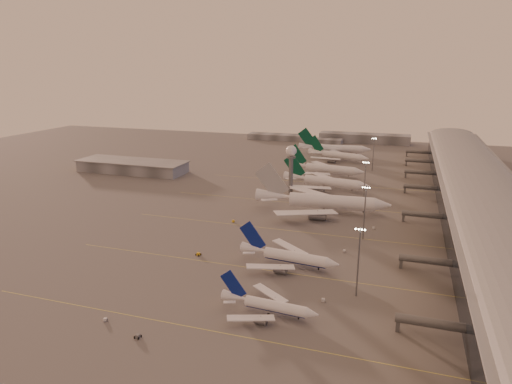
% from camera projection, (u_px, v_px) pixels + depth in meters
% --- Properties ---
extents(ground, '(700.00, 700.00, 0.00)m').
position_uv_depth(ground, '(201.00, 273.00, 172.93)').
color(ground, '#535151').
rests_on(ground, ground).
extents(taxiway_markings, '(180.00, 185.25, 0.02)m').
position_uv_depth(taxiway_markings, '(309.00, 232.00, 215.16)').
color(taxiway_markings, '#DDD24E').
rests_on(taxiway_markings, ground).
extents(terminal, '(57.00, 362.00, 23.04)m').
position_uv_depth(terminal, '(477.00, 195.00, 238.43)').
color(terminal, black).
rests_on(terminal, ground).
extents(hangar, '(82.00, 27.00, 8.50)m').
position_uv_depth(hangar, '(132.00, 166.00, 336.05)').
color(hangar, '#5A5C60').
rests_on(hangar, ground).
extents(radar_tower, '(6.40, 6.40, 31.10)m').
position_uv_depth(radar_tower, '(291.00, 160.00, 275.67)').
color(radar_tower, slate).
rests_on(radar_tower, ground).
extents(mast_a, '(3.60, 0.56, 25.00)m').
position_uv_depth(mast_a, '(358.00, 259.00, 151.80)').
color(mast_a, slate).
rests_on(mast_a, ground).
extents(mast_b, '(3.60, 0.56, 25.00)m').
position_uv_depth(mast_b, '(365.00, 210.00, 203.05)').
color(mast_b, slate).
rests_on(mast_b, ground).
extents(mast_c, '(3.60, 0.56, 25.00)m').
position_uv_depth(mast_c, '(365.00, 181.00, 254.90)').
color(mast_c, slate).
rests_on(mast_c, ground).
extents(mast_d, '(3.60, 0.56, 25.00)m').
position_uv_depth(mast_d, '(373.00, 152.00, 337.89)').
color(mast_d, slate).
rests_on(mast_d, ground).
extents(distant_horizon, '(165.00, 37.50, 9.00)m').
position_uv_depth(distant_horizon, '(337.00, 138.00, 468.74)').
color(distant_horizon, '#5A5C60').
rests_on(distant_horizon, ground).
extents(narrowbody_near, '(32.98, 26.26, 12.88)m').
position_uv_depth(narrowbody_near, '(269.00, 307.00, 143.39)').
color(narrowbody_near, white).
rests_on(narrowbody_near, ground).
extents(narrowbody_mid, '(41.33, 32.85, 16.16)m').
position_uv_depth(narrowbody_mid, '(288.00, 258.00, 178.17)').
color(narrowbody_mid, white).
rests_on(narrowbody_mid, ground).
extents(widebody_white, '(72.93, 58.27, 25.64)m').
position_uv_depth(widebody_white, '(322.00, 204.00, 243.58)').
color(widebody_white, white).
rests_on(widebody_white, ground).
extents(greentail_a, '(57.25, 45.88, 20.92)m').
position_uv_depth(greentail_a, '(326.00, 183.00, 289.04)').
color(greentail_a, white).
rests_on(greentail_a, ground).
extents(greentail_b, '(57.44, 46.07, 20.94)m').
position_uv_depth(greentail_b, '(325.00, 170.00, 325.30)').
color(greentail_b, white).
rests_on(greentail_b, ground).
extents(greentail_c, '(52.49, 41.78, 19.61)m').
position_uv_depth(greentail_c, '(338.00, 157.00, 375.22)').
color(greentail_c, white).
rests_on(greentail_c, ground).
extents(greentail_d, '(63.80, 51.28, 23.20)m').
position_uv_depth(greentail_d, '(335.00, 150.00, 401.22)').
color(greentail_d, white).
rests_on(greentail_d, ground).
extents(gsv_truck_a, '(5.50, 3.72, 2.09)m').
position_uv_depth(gsv_truck_a, '(106.00, 318.00, 139.81)').
color(gsv_truck_a, silver).
rests_on(gsv_truck_a, ground).
extents(gsv_tug_near, '(2.50, 3.92, 1.08)m').
position_uv_depth(gsv_tug_near, '(138.00, 336.00, 131.23)').
color(gsv_tug_near, '#5C5E61').
rests_on(gsv_tug_near, ground).
extents(gsv_catering_a, '(5.61, 3.09, 4.40)m').
position_uv_depth(gsv_catering_a, '(324.00, 296.00, 150.98)').
color(gsv_catering_a, silver).
rests_on(gsv_catering_a, ground).
extents(gsv_tug_mid, '(4.49, 3.52, 1.12)m').
position_uv_depth(gsv_tug_mid, '(198.00, 254.00, 188.39)').
color(gsv_tug_mid, gold).
rests_on(gsv_tug_mid, ground).
extents(gsv_truck_b, '(5.61, 2.49, 2.20)m').
position_uv_depth(gsv_truck_b, '(345.00, 250.00, 191.43)').
color(gsv_truck_b, silver).
rests_on(gsv_truck_b, ground).
extents(gsv_truck_c, '(5.86, 5.30, 2.36)m').
position_uv_depth(gsv_truck_c, '(234.00, 220.00, 228.35)').
color(gsv_truck_c, gold).
rests_on(gsv_truck_c, ground).
extents(gsv_catering_b, '(5.66, 3.68, 4.28)m').
position_uv_depth(gsv_catering_b, '(374.00, 225.00, 218.28)').
color(gsv_catering_b, silver).
rests_on(gsv_catering_b, ground).
extents(gsv_tug_far, '(3.54, 3.81, 0.94)m').
position_uv_depth(gsv_tug_far, '(317.00, 202.00, 260.71)').
color(gsv_tug_far, silver).
rests_on(gsv_tug_far, ground).
extents(gsv_truck_d, '(3.93, 6.23, 2.37)m').
position_uv_depth(gsv_truck_d, '(271.00, 186.00, 293.53)').
color(gsv_truck_d, silver).
rests_on(gsv_truck_d, ground).
extents(gsv_tug_hangar, '(3.60, 2.42, 0.97)m').
position_uv_depth(gsv_tug_hangar, '(358.00, 186.00, 296.02)').
color(gsv_tug_hangar, gold).
rests_on(gsv_tug_hangar, ground).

